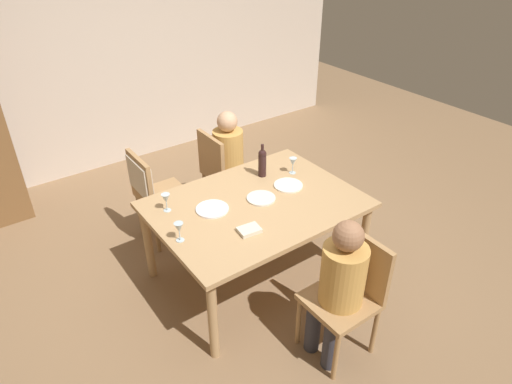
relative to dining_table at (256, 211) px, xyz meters
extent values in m
plane|color=#846647|center=(0.00, 0.00, -0.67)|extent=(10.00, 10.00, 0.00)
cube|color=beige|center=(0.00, 2.80, 0.68)|extent=(6.40, 0.12, 2.70)
cube|color=tan|center=(0.00, 0.00, 0.06)|extent=(1.63, 1.19, 0.04)
cylinder|color=tan|center=(-0.74, -0.53, -0.32)|extent=(0.07, 0.07, 0.71)
cylinder|color=tan|center=(0.74, -0.53, -0.32)|extent=(0.07, 0.07, 0.71)
cylinder|color=tan|center=(-0.74, 0.53, -0.32)|extent=(0.07, 0.07, 0.71)
cylinder|color=tan|center=(0.74, 0.53, -0.32)|extent=(0.07, 0.07, 0.71)
cylinder|color=#A87F51|center=(-0.19, -1.17, -0.45)|extent=(0.04, 0.04, 0.44)
cylinder|color=#A87F51|center=(-0.19, -0.79, -0.45)|extent=(0.04, 0.04, 0.44)
cylinder|color=#A87F51|center=(0.19, -1.17, -0.45)|extent=(0.04, 0.04, 0.44)
cylinder|color=#A87F51|center=(0.19, -0.79, -0.45)|extent=(0.04, 0.04, 0.44)
cube|color=#A87F51|center=(0.00, -0.98, -0.21)|extent=(0.44, 0.44, 0.04)
cube|color=#A87F51|center=(0.20, -0.98, 0.03)|extent=(0.04, 0.44, 0.44)
cylinder|color=#A87F51|center=(0.56, 1.17, -0.45)|extent=(0.04, 0.04, 0.44)
cylinder|color=#A87F51|center=(0.56, 0.79, -0.45)|extent=(0.04, 0.04, 0.44)
cylinder|color=#A87F51|center=(0.18, 1.17, -0.45)|extent=(0.04, 0.04, 0.44)
cylinder|color=#A87F51|center=(0.18, 0.79, -0.45)|extent=(0.04, 0.04, 0.44)
cube|color=#A87F51|center=(0.37, 0.98, -0.21)|extent=(0.44, 0.44, 0.04)
cube|color=#A87F51|center=(0.17, 0.98, 0.03)|extent=(0.04, 0.44, 0.44)
cylinder|color=#A87F51|center=(-0.18, 1.17, -0.45)|extent=(0.04, 0.04, 0.44)
cylinder|color=#A87F51|center=(-0.18, 0.79, -0.45)|extent=(0.04, 0.04, 0.44)
cylinder|color=#A87F51|center=(-0.56, 1.17, -0.45)|extent=(0.04, 0.04, 0.44)
cylinder|color=#A87F51|center=(-0.56, 0.79, -0.45)|extent=(0.04, 0.04, 0.44)
cube|color=#A87F51|center=(-0.37, 0.98, -0.21)|extent=(0.44, 0.44, 0.04)
cube|color=#A87F51|center=(-0.57, 0.98, 0.03)|extent=(0.04, 0.44, 0.44)
cube|color=beige|center=(-0.57, 0.98, 0.05)|extent=(0.07, 0.40, 0.31)
cylinder|color=#33333D|center=(-0.14, -1.07, -0.44)|extent=(0.11, 0.11, 0.46)
cylinder|color=#33333D|center=(-0.14, -0.89, -0.44)|extent=(0.11, 0.11, 0.46)
cylinder|color=tan|center=(0.00, -0.98, 0.02)|extent=(0.30, 0.30, 0.46)
sphere|color=#996B4C|center=(0.00, -0.98, 0.35)|extent=(0.20, 0.20, 0.20)
cylinder|color=#33333D|center=(0.51, 1.07, -0.44)|extent=(0.11, 0.11, 0.46)
cylinder|color=#33333D|center=(0.51, 0.89, -0.44)|extent=(0.11, 0.11, 0.46)
cylinder|color=tan|center=(0.37, 0.98, 0.02)|extent=(0.30, 0.30, 0.46)
sphere|color=tan|center=(0.37, 0.98, 0.35)|extent=(0.20, 0.20, 0.20)
cylinder|color=black|center=(0.30, 0.32, 0.18)|extent=(0.07, 0.07, 0.20)
sphere|color=black|center=(0.30, 0.32, 0.29)|extent=(0.07, 0.07, 0.07)
cylinder|color=black|center=(0.30, 0.32, 0.34)|extent=(0.03, 0.03, 0.08)
cylinder|color=silver|center=(0.55, 0.20, 0.08)|extent=(0.06, 0.06, 0.00)
cylinder|color=silver|center=(0.55, 0.20, 0.12)|extent=(0.01, 0.01, 0.07)
cone|color=silver|center=(0.55, 0.20, 0.19)|extent=(0.07, 0.07, 0.07)
cylinder|color=silver|center=(-0.62, 0.32, 0.08)|extent=(0.06, 0.06, 0.00)
cylinder|color=silver|center=(-0.62, 0.32, 0.12)|extent=(0.01, 0.01, 0.07)
cone|color=silver|center=(-0.62, 0.32, 0.19)|extent=(0.07, 0.07, 0.07)
cylinder|color=silver|center=(-0.72, -0.08, 0.08)|extent=(0.06, 0.06, 0.00)
cylinder|color=silver|center=(-0.72, -0.08, 0.12)|extent=(0.01, 0.01, 0.07)
cone|color=silver|center=(-0.72, -0.08, 0.19)|extent=(0.07, 0.07, 0.07)
cylinder|color=white|center=(0.37, 0.05, 0.08)|extent=(0.24, 0.24, 0.01)
cylinder|color=white|center=(-0.34, 0.12, 0.08)|extent=(0.26, 0.26, 0.01)
cylinder|color=silver|center=(0.07, 0.02, 0.08)|extent=(0.23, 0.23, 0.01)
cube|color=beige|center=(-0.27, -0.28, 0.09)|extent=(0.17, 0.14, 0.03)
camera|label=1|loc=(-1.77, -2.45, 2.06)|focal=31.74mm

